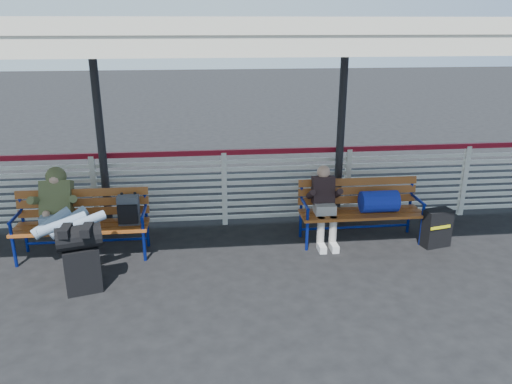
{
  "coord_description": "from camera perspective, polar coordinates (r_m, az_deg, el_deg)",
  "views": [
    {
      "loc": [
        -0.31,
        -5.61,
        3.11
      ],
      "look_at": [
        0.41,
        1.0,
        0.84
      ],
      "focal_mm": 35.0,
      "sensor_mm": 36.0,
      "label": 1
    }
  ],
  "objects": [
    {
      "name": "bench_right",
      "position": [
        7.52,
        12.71,
        -1.26
      ],
      "size": [
        1.8,
        0.56,
        0.92
      ],
      "color": "#96531D",
      "rests_on": "ground"
    },
    {
      "name": "canopy",
      "position": [
        6.49,
        -3.64,
        18.18
      ],
      "size": [
        12.6,
        3.6,
        3.16
      ],
      "color": "silver",
      "rests_on": "ground"
    },
    {
      "name": "ground",
      "position": [
        6.42,
        -2.69,
        -10.14
      ],
      "size": [
        60.0,
        60.0,
        0.0
      ],
      "primitive_type": "plane",
      "color": "black",
      "rests_on": "ground"
    },
    {
      "name": "fence",
      "position": [
        7.91,
        -3.64,
        0.75
      ],
      "size": [
        12.08,
        0.08,
        1.24
      ],
      "color": "silver",
      "rests_on": "ground"
    },
    {
      "name": "traveler_man",
      "position": [
        6.95,
        -21.17,
        -2.65
      ],
      "size": [
        0.93,
        1.64,
        0.77
      ],
      "color": "#7F91AB",
      "rests_on": "ground"
    },
    {
      "name": "suitcase_side",
      "position": [
        7.72,
        19.91,
        -3.87
      ],
      "size": [
        0.44,
        0.33,
        0.56
      ],
      "rotation": [
        0.0,
        0.0,
        0.24
      ],
      "color": "black",
      "rests_on": "ground"
    },
    {
      "name": "bench_left",
      "position": [
        7.25,
        -18.12,
        -2.6
      ],
      "size": [
        1.8,
        0.56,
        0.92
      ],
      "color": "#96531D",
      "rests_on": "ground"
    },
    {
      "name": "companion_person",
      "position": [
        7.32,
        7.84,
        -1.42
      ],
      "size": [
        0.32,
        0.66,
        1.15
      ],
      "color": "#AEA79E",
      "rests_on": "ground"
    },
    {
      "name": "luggage_stack",
      "position": [
        6.35,
        -19.37,
        -6.93
      ],
      "size": [
        0.57,
        0.42,
        0.86
      ],
      "rotation": [
        0.0,
        0.0,
        0.27
      ],
      "color": "black",
      "rests_on": "ground"
    }
  ]
}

